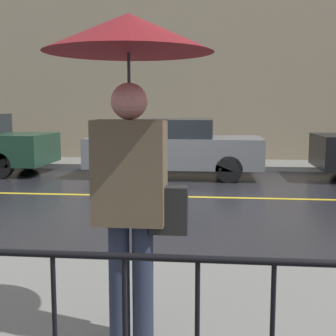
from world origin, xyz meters
The scene contains 7 objects.
ground_plane centered at (0.00, 0.00, 0.00)m, with size 80.00×80.00×0.00m, color black.
sidewalk_near centered at (0.00, -5.40, 0.06)m, with size 28.00×2.97×0.11m.
sidewalk_far centered at (0.00, 4.80, 0.06)m, with size 28.00×1.77×0.11m.
lane_marking centered at (0.00, 0.00, 0.00)m, with size 25.20×0.12×0.01m.
building_storefront centered at (0.00, 5.83, 3.26)m, with size 28.00×0.30×6.52m.
pedestrian centered at (0.57, -5.82, 1.79)m, with size 1.05×1.05×2.13m.
car_grey centered at (0.02, 2.67, 0.73)m, with size 4.19×1.88×1.41m.
Camera 1 is at (1.12, -8.70, 1.68)m, focal length 50.00 mm.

